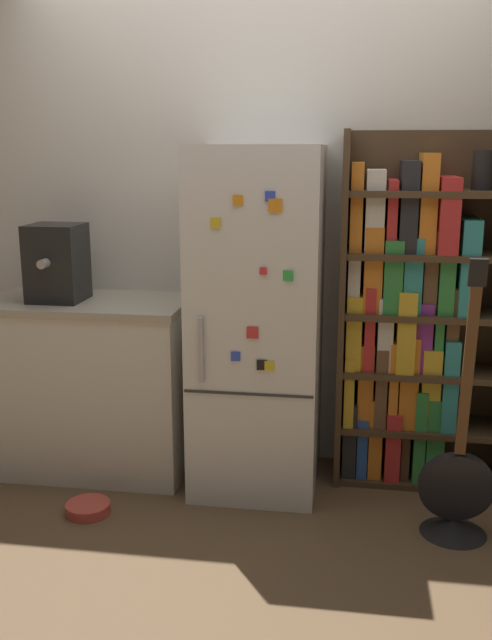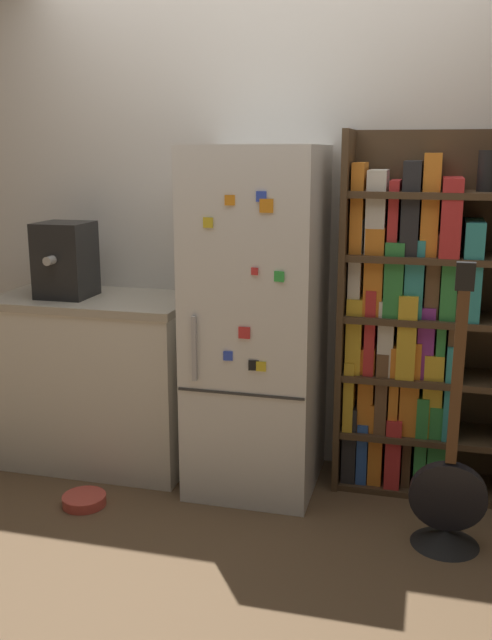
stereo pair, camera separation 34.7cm
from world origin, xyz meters
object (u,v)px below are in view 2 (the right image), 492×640
(guitar, at_px, (447,507))
(refrigerator, at_px, (257,322))
(espresso_machine, at_px, (65,260))
(bookshelf, at_px, (416,329))
(pet_bowl, at_px, (84,499))

(guitar, bearing_deg, refrigerator, 156.86)
(espresso_machine, bearing_deg, bookshelf, 5.13)
(guitar, bearing_deg, bookshelf, 107.83)
(espresso_machine, relative_size, pet_bowl, 1.84)
(bookshelf, bearing_deg, guitar, -72.17)
(pet_bowl, bearing_deg, espresso_machine, 121.13)
(refrigerator, height_order, espresso_machine, refrigerator)
(bookshelf, relative_size, guitar, 1.40)
(refrigerator, relative_size, espresso_machine, 4.35)
(bookshelf, distance_m, espresso_machine, 1.78)
(bookshelf, bearing_deg, refrigerator, -167.68)
(bookshelf, bearing_deg, espresso_machine, -174.87)
(refrigerator, bearing_deg, bookshelf, 12.32)
(pet_bowl, bearing_deg, bookshelf, 23.06)
(bookshelf, xyz_separation_m, pet_bowl, (-1.47, -0.63, -0.78))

